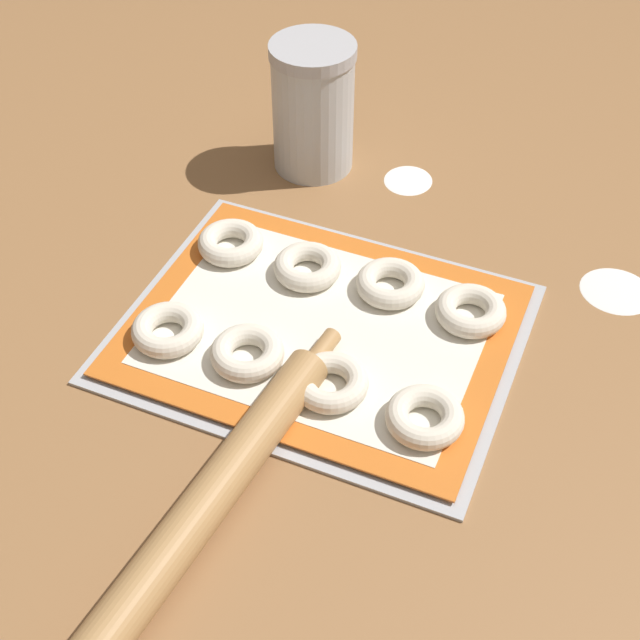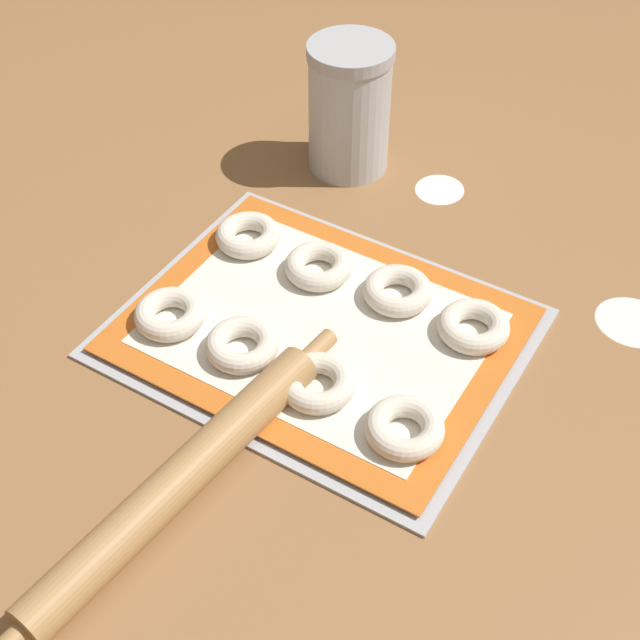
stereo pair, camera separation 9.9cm
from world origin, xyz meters
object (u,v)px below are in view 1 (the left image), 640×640
Objects in this scene: bagel_back_far_right at (471,311)px; flour_canister at (313,107)px; bagel_front_mid_left at (247,353)px; rolling_pin at (212,496)px; baking_tray at (320,332)px; bagel_back_mid_right at (390,283)px; bagel_back_mid_left at (307,267)px; bagel_front_far_right at (425,417)px; bagel_front_mid_right at (331,383)px; bagel_front_far_left at (168,330)px; bagel_back_far_left at (231,243)px.

flour_canister is (-0.28, 0.22, 0.06)m from bagel_back_far_right.
bagel_front_mid_left is 0.17× the size of rolling_pin.
baking_tray is 5.45× the size of bagel_back_far_right.
bagel_back_far_right reaches higher than baking_tray.
rolling_pin is at bearing -99.20° from bagel_back_mid_right.
flour_canister reaches higher than bagel_back_mid_left.
bagel_back_mid_right is at bearing 119.75° from bagel_front_far_right.
bagel_back_mid_right is at bearing 88.05° from bagel_front_mid_right.
bagel_front_far_left is 1.00× the size of bagel_front_far_right.
bagel_front_far_right is 0.34m from bagel_back_far_left.
rolling_pin reaches higher than bagel_back_mid_right.
bagel_back_mid_right is at bearing 175.57° from bagel_back_far_right.
bagel_front_mid_left is 0.18m from bagel_back_far_left.
bagel_front_mid_left reaches higher than baking_tray.
rolling_pin is (-0.05, -0.17, -0.00)m from bagel_front_mid_right.
bagel_back_far_right is (0.29, 0.15, 0.00)m from bagel_front_far_left.
bagel_front_far_right is 0.22m from rolling_pin.
baking_tray is 5.45× the size of bagel_front_mid_left.
bagel_front_mid_left and bagel_back_mid_right have the same top height.
bagel_back_far_left is 1.00× the size of bagel_back_mid_right.
rolling_pin reaches higher than baking_tray.
flour_canister is at bearing 103.70° from rolling_pin.
bagel_front_mid_left is 1.00× the size of bagel_back_far_left.
flour_canister is 0.56m from rolling_pin.
bagel_front_far_left is 0.22m from rolling_pin.
bagel_front_mid_right is (0.10, -0.00, 0.00)m from bagel_front_mid_left.
rolling_pin reaches higher than bagel_back_far_right.
bagel_back_mid_left is 0.17× the size of rolling_pin.
bagel_front_far_left is 0.16m from bagel_back_far_left.
rolling_pin reaches higher than bagel_back_mid_left.
flour_canister reaches higher than bagel_front_mid_right.
rolling_pin reaches higher than bagel_front_mid_left.
baking_tray is at bearing -65.45° from flour_canister.
bagel_back_far_right is at bearing -4.43° from bagel_back_mid_right.
bagel_front_far_left is 1.00× the size of bagel_back_far_left.
bagel_front_far_right is at bearing 47.14° from rolling_pin.
rolling_pin is at bearing -114.88° from bagel_back_far_right.
bagel_front_mid_left is at bearing 1.75° from bagel_front_far_left.
bagel_back_far_left is at bearing 141.01° from bagel_front_mid_right.
bagel_back_mid_right is 0.17× the size of rolling_pin.
bagel_back_mid_right is (0.05, 0.08, 0.02)m from baking_tray.
flour_canister reaches higher than bagel_back_far_right.
bagel_front_far_right is at bearing -60.25° from bagel_back_mid_right.
bagel_back_mid_right is at bearing 59.34° from baking_tray.
bagel_back_far_right is (0.10, 0.16, 0.00)m from bagel_front_mid_right.
bagel_back_mid_left is at bearing -179.03° from bagel_back_far_right.
bagel_front_far_left and bagel_front_far_right have the same top height.
baking_tray is at bearing 150.32° from bagel_front_far_right.
baking_tray is 0.17m from bagel_back_far_left.
bagel_front_mid_left is (0.09, 0.00, 0.00)m from bagel_front_far_left.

